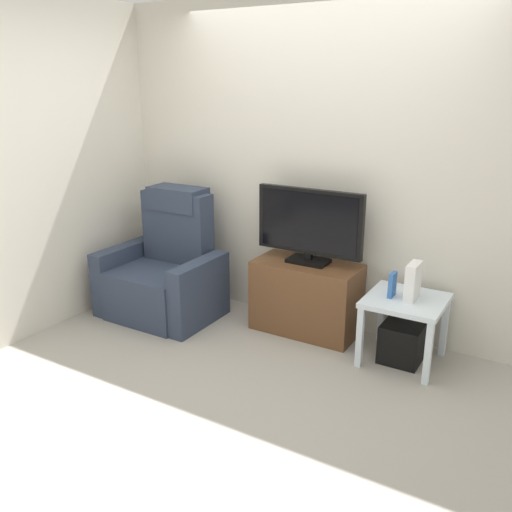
{
  "coord_description": "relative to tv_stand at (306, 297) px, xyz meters",
  "views": [
    {
      "loc": [
        1.73,
        -2.83,
        1.96
      ],
      "look_at": [
        -0.25,
        0.5,
        0.7
      ],
      "focal_mm": 38.09,
      "sensor_mm": 36.0,
      "label": 1
    }
  ],
  "objects": [
    {
      "name": "recliner_armchair",
      "position": [
        -1.22,
        -0.28,
        0.08
      ],
      "size": [
        0.98,
        0.78,
        1.08
      ],
      "rotation": [
        0.0,
        0.0,
        0.03
      ],
      "color": "#2D384C",
      "rests_on": "ground"
    },
    {
      "name": "side_table",
      "position": [
        0.83,
        -0.09,
        0.12
      ],
      "size": [
        0.54,
        0.54,
        0.49
      ],
      "color": "silver",
      "rests_on": "ground"
    },
    {
      "name": "game_console",
      "position": [
        0.86,
        -0.08,
        0.33
      ],
      "size": [
        0.07,
        0.2,
        0.26
      ],
      "primitive_type": "cube",
      "color": "white",
      "rests_on": "side_table"
    },
    {
      "name": "wall_back",
      "position": [
        0.0,
        0.27,
        1.01
      ],
      "size": [
        6.4,
        0.06,
        2.6
      ],
      "primitive_type": "cube",
      "color": "beige",
      "rests_on": "ground"
    },
    {
      "name": "book_upright",
      "position": [
        0.73,
        -0.11,
        0.29
      ],
      "size": [
        0.03,
        0.11,
        0.18
      ],
      "primitive_type": "cube",
      "color": "#3366B2",
      "rests_on": "side_table"
    },
    {
      "name": "ground_plane",
      "position": [
        0.0,
        -0.86,
        -0.29
      ],
      "size": [
        6.4,
        6.4,
        0.0
      ],
      "primitive_type": "plane",
      "color": "#9E998E"
    },
    {
      "name": "tv_stand",
      "position": [
        0.0,
        0.0,
        0.0
      ],
      "size": [
        0.84,
        0.42,
        0.58
      ],
      "color": "brown",
      "rests_on": "ground"
    },
    {
      "name": "wall_side",
      "position": [
        -1.88,
        -0.86,
        1.01
      ],
      "size": [
        0.06,
        4.48,
        2.6
      ],
      "primitive_type": "cube",
      "color": "beige",
      "rests_on": "ground"
    },
    {
      "name": "television",
      "position": [
        0.0,
        0.02,
        0.6
      ],
      "size": [
        0.87,
        0.2,
        0.59
      ],
      "color": "black",
      "rests_on": "tv_stand"
    },
    {
      "name": "subwoofer_box",
      "position": [
        0.83,
        -0.09,
        -0.15
      ],
      "size": [
        0.29,
        0.29,
        0.29
      ],
      "primitive_type": "cube",
      "color": "black",
      "rests_on": "ground"
    }
  ]
}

